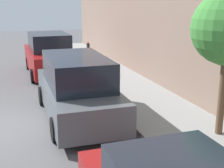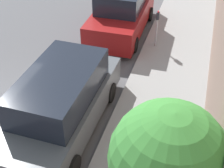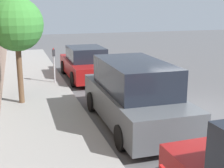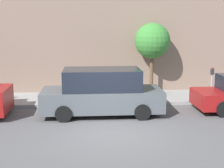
# 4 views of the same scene
# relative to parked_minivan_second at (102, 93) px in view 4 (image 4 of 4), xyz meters

# --- Properties ---
(ground_plane) EXTENTS (60.00, 60.00, 0.00)m
(ground_plane) POSITION_rel_parked_minivan_second_xyz_m (-2.29, -0.20, -0.92)
(ground_plane) COLOR #515154
(sidewalk) EXTENTS (2.62, 32.00, 0.15)m
(sidewalk) POSITION_rel_parked_minivan_second_xyz_m (2.52, -0.20, -0.85)
(sidewalk) COLOR gray
(sidewalk) RESTS_ON ground_plane
(parked_minivan_second) EXTENTS (2.02, 4.92, 1.90)m
(parked_minivan_second) POSITION_rel_parked_minivan_second_xyz_m (0.00, 0.00, 0.00)
(parked_minivan_second) COLOR #4C5156
(parked_minivan_second) RESTS_ON ground_plane
(parking_meter_near) EXTENTS (0.11, 0.15, 1.51)m
(parking_meter_near) POSITION_rel_parked_minivan_second_xyz_m (1.66, -5.31, 0.15)
(parking_meter_near) COLOR #ADADB2
(parking_meter_near) RESTS_ON sidewalk
(street_tree) EXTENTS (1.79, 1.79, 3.59)m
(street_tree) POSITION_rel_parked_minivan_second_xyz_m (3.14, -2.71, 1.91)
(street_tree) COLOR brown
(street_tree) RESTS_ON sidewalk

